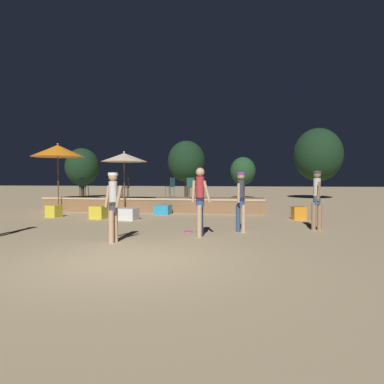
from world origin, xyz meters
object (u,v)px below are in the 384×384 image
background_tree_1 (243,171)px  person_3 (200,199)px  cube_seat_4 (99,212)px  background_tree_2 (82,167)px  person_1 (113,203)px  bistro_chair_3 (191,185)px  patio_umbrella_0 (58,151)px  background_tree_3 (318,155)px  background_tree_0 (186,161)px  cube_seat_1 (54,211)px  bistro_chair_2 (83,185)px  person_2 (241,198)px  cube_seat_0 (299,213)px  patio_umbrella_1 (124,157)px  cube_seat_2 (128,214)px  person_4 (317,196)px  cube_seat_3 (163,210)px  bistro_chair_1 (171,185)px  bistro_chair_0 (127,185)px  frisbee_disc (188,232)px

background_tree_1 → person_3: bearing=-92.2°
cube_seat_4 → background_tree_2: (-7.10, 13.66, 2.13)m
person_1 → bistro_chair_3: (0.54, 8.37, 0.26)m
person_1 → person_3: bearing=136.0°
patio_umbrella_0 → background_tree_1: (7.91, 12.25, -0.71)m
bistro_chair_3 → background_tree_3: bearing=-114.8°
bistro_chair_3 → background_tree_0: background_tree_0 is taller
cube_seat_1 → bistro_chair_3: (4.93, 3.26, 0.96)m
cube_seat_1 → background_tree_0: 11.77m
bistro_chair_2 → background_tree_0: bearing=-111.3°
patio_umbrella_0 → person_3: patio_umbrella_0 is taller
cube_seat_4 → person_2: bearing=-26.1°
person_3 → cube_seat_4: bearing=53.7°
cube_seat_0 → person_1: size_ratio=0.32×
patio_umbrella_1 → background_tree_2: (-7.30, 11.31, -0.05)m
cube_seat_2 → person_3: 4.71m
cube_seat_0 → background_tree_0: (-6.02, 10.43, 2.39)m
person_4 → background_tree_0: size_ratio=0.44×
patio_umbrella_0 → background_tree_2: background_tree_2 is taller
patio_umbrella_1 → cube_seat_3: bearing=-11.7°
person_1 → background_tree_1: background_tree_1 is taller
cube_seat_2 → cube_seat_0: bearing=10.0°
patio_umbrella_1 → bistro_chair_1: (1.56, 2.52, -1.24)m
cube_seat_0 → background_tree_2: background_tree_2 is taller
background_tree_2 → cube_seat_0: bearing=-41.4°
patio_umbrella_0 → bistro_chair_2: size_ratio=3.43×
cube_seat_3 → patio_umbrella_0: bearing=176.9°
background_tree_2 → background_tree_0: bearing=-15.5°
patio_umbrella_1 → background_tree_0: size_ratio=0.67×
person_1 → bistro_chair_3: size_ratio=1.86×
cube_seat_3 → bistro_chair_1: (-0.25, 2.89, 0.99)m
person_1 → bistro_chair_2: (-4.76, 8.49, 0.26)m
patio_umbrella_1 → person_4: patio_umbrella_1 is taller
cube_seat_0 → cube_seat_2: size_ratio=0.80×
person_1 → background_tree_1: size_ratio=0.55×
cube_seat_1 → bistro_chair_0: 3.77m
cube_seat_2 → background_tree_3: background_tree_3 is taller
cube_seat_4 → bistro_chair_1: size_ratio=0.64×
cube_seat_3 → bistro_chair_0: bearing=145.7°
cube_seat_2 → background_tree_0: size_ratio=0.17×
patio_umbrella_0 → background_tree_0: background_tree_0 is taller
cube_seat_0 → person_4: (0.17, -2.77, 0.75)m
cube_seat_4 → bistro_chair_0: (-0.04, 3.37, 0.95)m
cube_seat_4 → person_1: (2.43, -4.83, 0.69)m
background_tree_0 → background_tree_2: bearing=164.5°
cube_seat_1 → bistro_chair_1: bearing=50.9°
cube_seat_1 → bistro_chair_3: size_ratio=0.63×
cube_seat_1 → background_tree_3: (12.44, 14.75, 2.97)m
frisbee_disc → background_tree_0: bearing=100.1°
cube_seat_0 → cube_seat_4: size_ratio=0.93×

